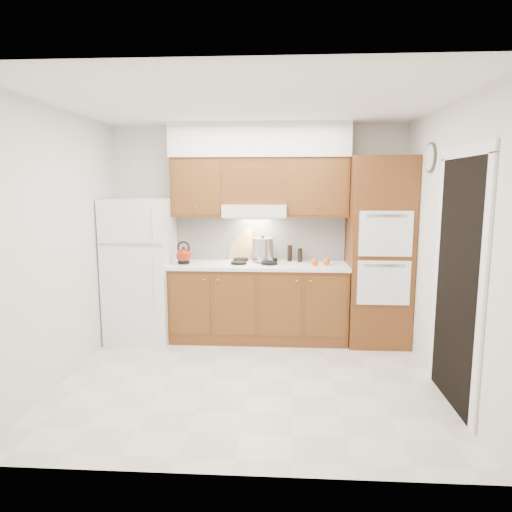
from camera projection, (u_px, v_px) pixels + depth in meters
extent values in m
plane|color=beige|center=(249.00, 379.00, 4.46)|extent=(3.60, 3.60, 0.00)
plane|color=white|center=(249.00, 103.00, 4.06)|extent=(3.60, 3.60, 0.00)
cube|color=silver|center=(258.00, 231.00, 5.74)|extent=(3.60, 0.02, 2.60)
cube|color=silver|center=(62.00, 246.00, 4.37)|extent=(0.02, 3.00, 2.60)
cube|color=silver|center=(446.00, 249.00, 4.15)|extent=(0.02, 3.00, 2.60)
cube|color=white|center=(141.00, 270.00, 5.54)|extent=(0.75, 0.72, 1.72)
cube|color=brown|center=(259.00, 303.00, 5.57)|extent=(2.11, 0.60, 0.90)
cube|color=white|center=(259.00, 265.00, 5.49)|extent=(2.13, 0.62, 0.04)
cube|color=white|center=(260.00, 238.00, 5.73)|extent=(2.11, 0.03, 0.56)
cube|color=brown|center=(379.00, 252.00, 5.36)|extent=(0.70, 0.65, 2.20)
cube|color=brown|center=(199.00, 187.00, 5.53)|extent=(0.63, 0.33, 0.70)
cube|color=brown|center=(317.00, 187.00, 5.45)|extent=(0.73, 0.33, 0.70)
cube|color=silver|center=(255.00, 211.00, 5.48)|extent=(0.75, 0.45, 0.15)
cube|color=brown|center=(255.00, 181.00, 5.48)|extent=(0.75, 0.33, 0.55)
cube|color=silver|center=(259.00, 140.00, 5.39)|extent=(2.13, 0.36, 0.40)
cube|color=white|center=(255.00, 263.00, 5.51)|extent=(0.74, 0.50, 0.01)
cube|color=black|center=(457.00, 284.00, 3.85)|extent=(0.02, 0.90, 2.10)
cylinder|color=#3F3833|center=(431.00, 158.00, 4.56)|extent=(0.02, 0.30, 0.30)
sphere|color=maroon|center=(184.00, 256.00, 5.47)|extent=(0.19, 0.19, 0.18)
cube|color=tan|center=(241.00, 244.00, 5.73)|extent=(0.30, 0.16, 0.38)
cylinder|color=silver|center=(263.00, 250.00, 5.52)|extent=(0.28, 0.28, 0.27)
cylinder|color=black|center=(290.00, 253.00, 5.66)|extent=(0.06, 0.06, 0.20)
cylinder|color=black|center=(300.00, 255.00, 5.65)|extent=(0.06, 0.06, 0.16)
cylinder|color=black|center=(300.00, 256.00, 5.60)|extent=(0.05, 0.05, 0.15)
sphere|color=#DB480B|center=(326.00, 261.00, 5.41)|extent=(0.09, 0.09, 0.08)
sphere|color=#E1460B|center=(314.00, 262.00, 5.36)|extent=(0.11, 0.11, 0.09)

